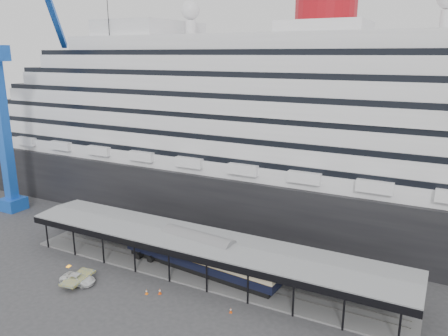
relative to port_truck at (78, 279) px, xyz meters
The scene contains 9 objects.
ground 14.34m from the port_truck, 21.17° to the left, with size 200.00×200.00×0.00m, color #333335.
cruise_ship 43.30m from the port_truck, 70.17° to the left, with size 130.00×30.00×43.90m.
platform_canopy 16.88m from the port_truck, 37.29° to the left, with size 56.00×9.18×5.30m.
crane_blue 40.37m from the port_truck, 153.56° to the left, with size 22.63×19.19×47.60m.
port_truck is the anchor object (origin of this frame).
pullman_carriage 16.35m from the port_truck, 38.91° to the left, with size 24.73×5.53×24.09m.
traffic_cone_left 9.92m from the port_truck, 11.90° to the left, with size 0.43×0.43×0.70m.
traffic_cone_mid 11.56m from the port_truck, 14.31° to the left, with size 0.53×0.53×0.80m.
traffic_cone_right 21.34m from the port_truck, ahead, with size 0.43×0.43×0.67m.
Camera 1 is at (28.08, -42.66, 29.72)m, focal length 35.00 mm.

